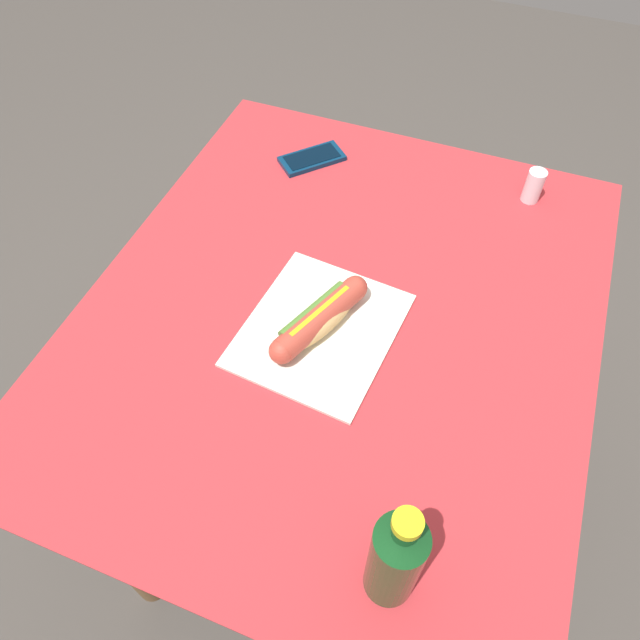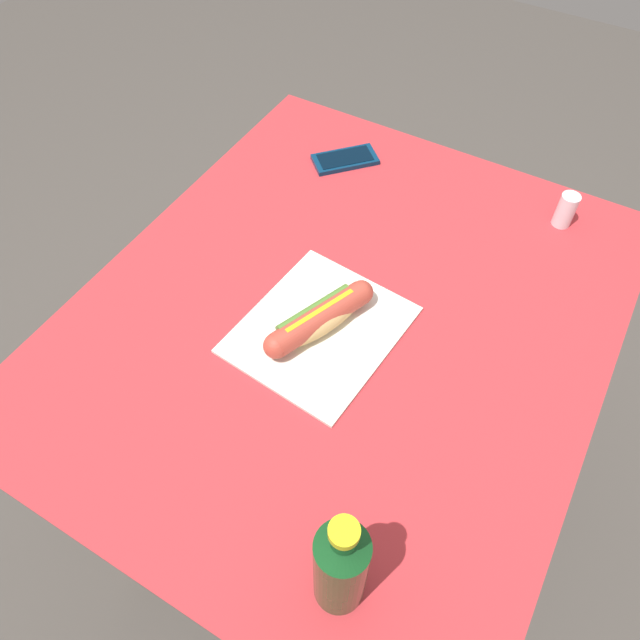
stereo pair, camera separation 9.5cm
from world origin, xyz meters
TOP-DOWN VIEW (x-y plane):
  - ground_plane at (0.00, 0.00)m, footprint 6.00×6.00m
  - dining_table at (0.00, 0.00)m, footprint 1.05×0.87m
  - paper_wrapper at (-0.05, 0.02)m, footprint 0.30×0.27m
  - hot_dog at (-0.05, 0.02)m, footprint 0.21×0.11m
  - cell_phone at (0.37, 0.20)m, footprint 0.14×0.14m
  - soda_bottle at (-0.40, -0.21)m, footprint 0.06×0.06m
  - salt_shaker at (0.41, -0.26)m, footprint 0.04×0.04m

SIDE VIEW (x-z plane):
  - ground_plane at x=0.00m, z-range 0.00..0.00m
  - dining_table at x=0.00m, z-range 0.24..1.02m
  - paper_wrapper at x=-0.05m, z-range 0.78..0.79m
  - cell_phone at x=0.37m, z-range 0.78..0.79m
  - hot_dog at x=-0.05m, z-range 0.79..0.84m
  - salt_shaker at x=0.41m, z-range 0.78..0.85m
  - soda_bottle at x=-0.40m, z-range 0.77..1.00m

